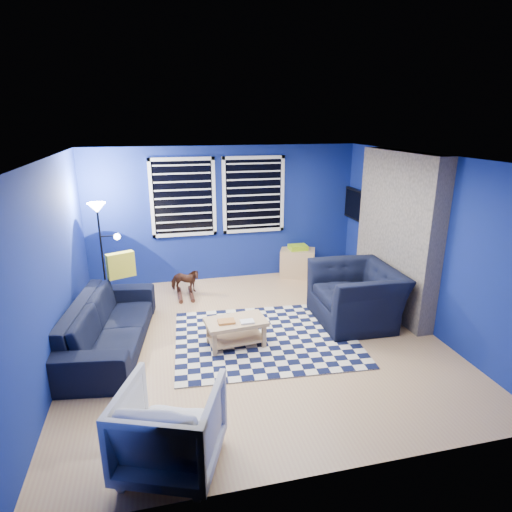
% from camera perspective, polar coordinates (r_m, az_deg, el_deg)
% --- Properties ---
extents(floor, '(5.00, 5.00, 0.00)m').
position_cam_1_polar(floor, '(6.14, -0.08, -10.87)').
color(floor, tan).
rests_on(floor, ground).
extents(ceiling, '(5.00, 5.00, 0.00)m').
position_cam_1_polar(ceiling, '(5.41, -0.09, 13.05)').
color(ceiling, white).
rests_on(ceiling, wall_back).
extents(wall_back, '(5.00, 0.00, 5.00)m').
position_cam_1_polar(wall_back, '(8.03, -4.21, 5.56)').
color(wall_back, navy).
rests_on(wall_back, floor).
extents(wall_left, '(0.00, 5.00, 5.00)m').
position_cam_1_polar(wall_left, '(5.66, -25.57, -1.48)').
color(wall_left, navy).
rests_on(wall_left, floor).
extents(wall_right, '(0.00, 5.00, 5.00)m').
position_cam_1_polar(wall_right, '(6.66, 21.35, 1.80)').
color(wall_right, navy).
rests_on(wall_right, floor).
extents(fireplace, '(0.65, 2.00, 2.50)m').
position_cam_1_polar(fireplace, '(7.00, 18.08, 2.43)').
color(fireplace, gray).
rests_on(fireplace, floor).
extents(window_left, '(1.17, 0.06, 1.42)m').
position_cam_1_polar(window_left, '(7.84, -9.69, 7.67)').
color(window_left, black).
rests_on(window_left, wall_back).
extents(window_right, '(1.17, 0.06, 1.42)m').
position_cam_1_polar(window_right, '(8.03, -0.30, 8.15)').
color(window_right, black).
rests_on(window_right, wall_back).
extents(tv, '(0.07, 1.00, 0.58)m').
position_cam_1_polar(tv, '(8.27, 13.43, 6.55)').
color(tv, black).
rests_on(tv, wall_right).
extents(rug, '(2.63, 2.17, 0.02)m').
position_cam_1_polar(rug, '(6.13, 1.28, -10.87)').
color(rug, black).
rests_on(rug, floor).
extents(sofa, '(2.40, 1.22, 0.67)m').
position_cam_1_polar(sofa, '(6.10, -19.03, -8.62)').
color(sofa, black).
rests_on(sofa, floor).
extents(armchair_big, '(1.32, 1.16, 0.84)m').
position_cam_1_polar(armchair_big, '(6.63, 13.19, -5.07)').
color(armchair_big, black).
rests_on(armchair_big, floor).
extents(armchair_bent, '(1.10, 1.11, 0.79)m').
position_cam_1_polar(armchair_bent, '(4.07, -11.39, -21.46)').
color(armchair_bent, gray).
rests_on(armchair_bent, floor).
extents(rocking_horse, '(0.37, 0.56, 0.43)m').
position_cam_1_polar(rocking_horse, '(7.48, -9.46, -3.30)').
color(rocking_horse, '#462816').
rests_on(rocking_horse, floor).
extents(coffee_table, '(0.84, 0.54, 0.40)m').
position_cam_1_polar(coffee_table, '(5.83, -2.72, -9.46)').
color(coffee_table, tan).
rests_on(coffee_table, rug).
extents(cabinet, '(0.76, 0.65, 0.63)m').
position_cam_1_polar(cabinet, '(8.37, 5.55, -0.84)').
color(cabinet, tan).
rests_on(cabinet, floor).
extents(floor_lamp, '(0.46, 0.28, 1.68)m').
position_cam_1_polar(floor_lamp, '(7.29, -20.13, 4.31)').
color(floor_lamp, black).
rests_on(floor_lamp, floor).
extents(throw_pillow, '(0.42, 0.27, 0.38)m').
position_cam_1_polar(throw_pillow, '(6.71, -17.57, -1.16)').
color(throw_pillow, yellow).
rests_on(throw_pillow, sofa).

